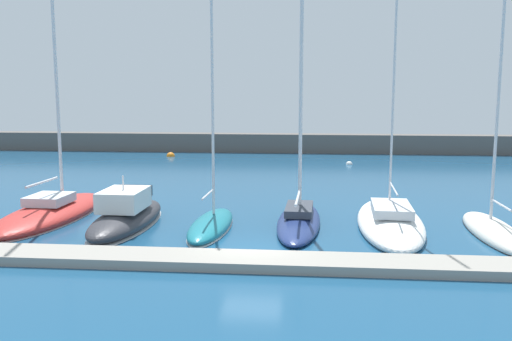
{
  "coord_description": "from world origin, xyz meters",
  "views": [
    {
      "loc": [
        2.21,
        -21.77,
        6.62
      ],
      "look_at": [
        -0.4,
        6.17,
        2.5
      ],
      "focal_mm": 38.13,
      "sensor_mm": 36.0,
      "label": 1
    }
  ],
  "objects_px": {
    "sailboat_teal_fourth": "(211,223)",
    "sailboat_white_sixth": "(390,221)",
    "mooring_buoy_orange": "(171,156)",
    "mooring_buoy_white": "(349,164)",
    "sailboat_red_second": "(51,210)",
    "sailboat_navy_fifth": "(299,218)",
    "sailboat_ivory_seventh": "(493,231)",
    "motorboat_charcoal_third": "(127,216)"
  },
  "relations": [
    {
      "from": "sailboat_teal_fourth",
      "to": "sailboat_white_sixth",
      "type": "xyz_separation_m",
      "value": [
        8.66,
        1.3,
        -0.0
      ]
    },
    {
      "from": "mooring_buoy_orange",
      "to": "mooring_buoy_white",
      "type": "height_order",
      "value": "mooring_buoy_orange"
    },
    {
      "from": "sailboat_red_second",
      "to": "sailboat_teal_fourth",
      "type": "xyz_separation_m",
      "value": [
        8.82,
        -1.67,
        -0.09
      ]
    },
    {
      "from": "sailboat_white_sixth",
      "to": "mooring_buoy_orange",
      "type": "bearing_deg",
      "value": 36.32
    },
    {
      "from": "sailboat_navy_fifth",
      "to": "sailboat_ivory_seventh",
      "type": "distance_m",
      "value": 9.06
    },
    {
      "from": "mooring_buoy_orange",
      "to": "sailboat_navy_fifth",
      "type": "bearing_deg",
      "value": -63.95
    },
    {
      "from": "sailboat_navy_fifth",
      "to": "sailboat_teal_fourth",
      "type": "bearing_deg",
      "value": 107.91
    },
    {
      "from": "sailboat_white_sixth",
      "to": "sailboat_ivory_seventh",
      "type": "xyz_separation_m",
      "value": [
        4.54,
        -1.14,
        -0.09
      ]
    },
    {
      "from": "sailboat_navy_fifth",
      "to": "motorboat_charcoal_third",
      "type": "bearing_deg",
      "value": 98.46
    },
    {
      "from": "sailboat_teal_fourth",
      "to": "mooring_buoy_white",
      "type": "height_order",
      "value": "sailboat_teal_fourth"
    },
    {
      "from": "sailboat_ivory_seventh",
      "to": "mooring_buoy_orange",
      "type": "bearing_deg",
      "value": 38.23
    },
    {
      "from": "sailboat_teal_fourth",
      "to": "mooring_buoy_white",
      "type": "xyz_separation_m",
      "value": [
        8.42,
        24.22,
        -0.29
      ]
    },
    {
      "from": "motorboat_charcoal_third",
      "to": "mooring_buoy_white",
      "type": "distance_m",
      "value": 27.13
    },
    {
      "from": "motorboat_charcoal_third",
      "to": "mooring_buoy_orange",
      "type": "relative_size",
      "value": 9.65
    },
    {
      "from": "mooring_buoy_white",
      "to": "motorboat_charcoal_third",
      "type": "bearing_deg",
      "value": -117.88
    },
    {
      "from": "sailboat_navy_fifth",
      "to": "sailboat_white_sixth",
      "type": "height_order",
      "value": "sailboat_white_sixth"
    },
    {
      "from": "motorboat_charcoal_third",
      "to": "mooring_buoy_orange",
      "type": "xyz_separation_m",
      "value": [
        -5.01,
        28.53,
        -0.51
      ]
    },
    {
      "from": "sailboat_ivory_seventh",
      "to": "mooring_buoy_white",
      "type": "height_order",
      "value": "sailboat_ivory_seventh"
    },
    {
      "from": "sailboat_red_second",
      "to": "sailboat_white_sixth",
      "type": "relative_size",
      "value": 1.14
    },
    {
      "from": "sailboat_navy_fifth",
      "to": "sailboat_ivory_seventh",
      "type": "bearing_deg",
      "value": -94.59
    },
    {
      "from": "mooring_buoy_orange",
      "to": "sailboat_teal_fourth",
      "type": "bearing_deg",
      "value": -72.14
    },
    {
      "from": "sailboat_red_second",
      "to": "sailboat_ivory_seventh",
      "type": "distance_m",
      "value": 22.08
    },
    {
      "from": "sailboat_red_second",
      "to": "sailboat_ivory_seventh",
      "type": "height_order",
      "value": "sailboat_red_second"
    },
    {
      "from": "mooring_buoy_orange",
      "to": "mooring_buoy_white",
      "type": "xyz_separation_m",
      "value": [
        17.69,
        -4.55,
        0.0
      ]
    },
    {
      "from": "mooring_buoy_orange",
      "to": "motorboat_charcoal_third",
      "type": "bearing_deg",
      "value": -80.05
    },
    {
      "from": "sailboat_ivory_seventh",
      "to": "mooring_buoy_white",
      "type": "distance_m",
      "value": 24.53
    },
    {
      "from": "mooring_buoy_white",
      "to": "mooring_buoy_orange",
      "type": "bearing_deg",
      "value": 165.57
    },
    {
      "from": "sailboat_navy_fifth",
      "to": "sailboat_ivory_seventh",
      "type": "xyz_separation_m",
      "value": [
        9.0,
        -1.04,
        -0.16
      ]
    },
    {
      "from": "motorboat_charcoal_third",
      "to": "sailboat_red_second",
      "type": "bearing_deg",
      "value": 73.67
    },
    {
      "from": "motorboat_charcoal_third",
      "to": "mooring_buoy_white",
      "type": "xyz_separation_m",
      "value": [
        12.68,
        23.98,
        -0.51
      ]
    },
    {
      "from": "sailboat_red_second",
      "to": "sailboat_navy_fifth",
      "type": "relative_size",
      "value": 1.52
    },
    {
      "from": "sailboat_teal_fourth",
      "to": "sailboat_white_sixth",
      "type": "distance_m",
      "value": 8.76
    },
    {
      "from": "mooring_buoy_white",
      "to": "sailboat_teal_fourth",
      "type": "bearing_deg",
      "value": -109.17
    },
    {
      "from": "sailboat_teal_fourth",
      "to": "motorboat_charcoal_third",
      "type": "bearing_deg",
      "value": 88.45
    },
    {
      "from": "sailboat_teal_fourth",
      "to": "sailboat_ivory_seventh",
      "type": "height_order",
      "value": "sailboat_ivory_seventh"
    },
    {
      "from": "sailboat_red_second",
      "to": "sailboat_navy_fifth",
      "type": "bearing_deg",
      "value": -89.98
    },
    {
      "from": "sailboat_navy_fifth",
      "to": "mooring_buoy_orange",
      "type": "xyz_separation_m",
      "value": [
        -13.47,
        27.57,
        -0.35
      ]
    },
    {
      "from": "sailboat_red_second",
      "to": "motorboat_charcoal_third",
      "type": "distance_m",
      "value": 4.78
    },
    {
      "from": "sailboat_red_second",
      "to": "sailboat_navy_fifth",
      "type": "xyz_separation_m",
      "value": [
        13.03,
        -0.47,
        -0.03
      ]
    },
    {
      "from": "sailboat_navy_fifth",
      "to": "mooring_buoy_white",
      "type": "relative_size",
      "value": 22.25
    },
    {
      "from": "motorboat_charcoal_third",
      "to": "sailboat_white_sixth",
      "type": "distance_m",
      "value": 12.97
    },
    {
      "from": "sailboat_white_sixth",
      "to": "sailboat_ivory_seventh",
      "type": "relative_size",
      "value": 1.38
    }
  ]
}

